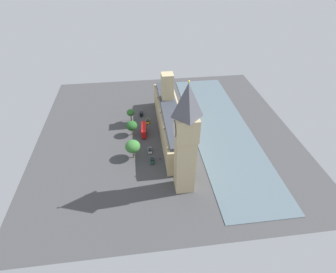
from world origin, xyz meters
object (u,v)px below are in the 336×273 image
object	(u,v)px
double_decker_bus_kerbside	(144,130)
plane_tree_far_end	(133,146)
car_yellow_cab_by_river_gate	(148,121)
car_black_trailing	(141,114)
clock_tower	(186,139)
car_dark_green_leading	(152,160)
plane_tree_midblock	(131,113)
parliament_building	(170,119)
car_silver_opposite_hall	(150,150)
street_lamp_near_tower	(130,114)
plane_tree_under_trees	(132,126)
pedestrian_corner	(160,159)

from	to	relation	value
double_decker_bus_kerbside	plane_tree_far_end	distance (m)	20.10
car_yellow_cab_by_river_gate	plane_tree_far_end	bearing A→B (deg)	-100.02
car_black_trailing	clock_tower	bearing A→B (deg)	108.41
car_dark_green_leading	plane_tree_far_end	bearing A→B (deg)	-24.11
clock_tower	plane_tree_midblock	world-z (taller)	clock_tower
car_black_trailing	plane_tree_midblock	bearing A→B (deg)	54.96
parliament_building	car_dark_green_leading	distance (m)	27.35
car_silver_opposite_hall	street_lamp_near_tower	size ratio (longest dim) A/B	0.72
car_silver_opposite_hall	plane_tree_midblock	world-z (taller)	plane_tree_midblock
plane_tree_under_trees	pedestrian_corner	bearing A→B (deg)	119.62
pedestrian_corner	plane_tree_under_trees	bearing A→B (deg)	-103.69
car_black_trailing	double_decker_bus_kerbside	xyz separation A→B (m)	(-0.66, 19.27, 1.75)
plane_tree_far_end	plane_tree_midblock	world-z (taller)	plane_tree_far_end
pedestrian_corner	plane_tree_under_trees	distance (m)	26.19
clock_tower	double_decker_bus_kerbside	xyz separation A→B (m)	(14.56, -40.63, -22.85)
clock_tower	car_dark_green_leading	distance (m)	32.43
car_yellow_cab_by_river_gate	car_silver_opposite_hall	world-z (taller)	same
car_silver_opposite_hall	car_black_trailing	bearing A→B (deg)	95.17
clock_tower	street_lamp_near_tower	world-z (taller)	clock_tower
parliament_building	double_decker_bus_kerbside	xyz separation A→B (m)	(14.17, 0.55, -5.23)
car_black_trailing	street_lamp_near_tower	xyz separation A→B (m)	(6.25, 4.72, 3.37)
plane_tree_midblock	clock_tower	bearing A→B (deg)	111.91
car_silver_opposite_hall	plane_tree_midblock	xyz separation A→B (m)	(8.53, -27.44, 5.72)
car_black_trailing	plane_tree_under_trees	size ratio (longest dim) A/B	0.56
plane_tree_midblock	car_silver_opposite_hall	bearing A→B (deg)	107.27
plane_tree_far_end	car_yellow_cab_by_river_gate	bearing A→B (deg)	-106.74
double_decker_bus_kerbside	street_lamp_near_tower	xyz separation A→B (m)	(6.91, -14.55, 1.63)
car_dark_green_leading	street_lamp_near_tower	distance (m)	39.08
street_lamp_near_tower	parliament_building	bearing A→B (deg)	146.43
pedestrian_corner	street_lamp_near_tower	size ratio (longest dim) A/B	0.27
clock_tower	plane_tree_midblock	bearing A→B (deg)	-68.09
double_decker_bus_kerbside	parliament_building	bearing A→B (deg)	6.29
car_dark_green_leading	plane_tree_far_end	world-z (taller)	plane_tree_far_end
pedestrian_corner	street_lamp_near_tower	bearing A→B (deg)	-113.55
double_decker_bus_kerbside	pedestrian_corner	size ratio (longest dim) A/B	6.45
car_dark_green_leading	plane_tree_midblock	xyz separation A→B (m)	(9.19, -35.20, 5.72)
plane_tree_midblock	pedestrian_corner	bearing A→B (deg)	110.65
double_decker_bus_kerbside	car_dark_green_leading	distance (m)	23.42
car_silver_opposite_hall	plane_tree_midblock	size ratio (longest dim) A/B	0.51
car_black_trailing	car_dark_green_leading	bearing A→B (deg)	98.52
car_yellow_cab_by_river_gate	plane_tree_under_trees	distance (m)	14.85
car_black_trailing	parliament_building	bearing A→B (deg)	132.55
car_black_trailing	street_lamp_near_tower	distance (m)	8.53
parliament_building	pedestrian_corner	size ratio (longest dim) A/B	40.38
parliament_building	street_lamp_near_tower	size ratio (longest dim) A/B	10.99
parliament_building	plane_tree_under_trees	distance (m)	20.67
car_black_trailing	double_decker_bus_kerbside	size ratio (longest dim) A/B	0.44
plane_tree_far_end	street_lamp_near_tower	world-z (taller)	plane_tree_far_end
parliament_building	car_black_trailing	distance (m)	24.88
parliament_building	car_yellow_cab_by_river_gate	size ratio (longest dim) A/B	14.30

